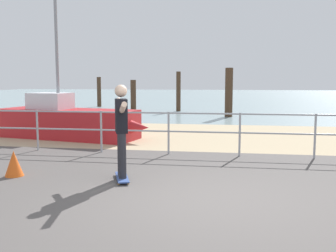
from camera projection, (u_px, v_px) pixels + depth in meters
name	position (u px, v px, depth m)	size (l,w,h in m)	color
ground_plane	(185.00, 227.00, 4.92)	(24.00, 10.00, 0.04)	#514C49
beach_strip	(213.00, 136.00, 12.77)	(24.00, 6.00, 0.04)	tan
sea_surface	(225.00, 97.00, 40.23)	(72.00, 50.00, 0.04)	#849EA3
railing_fence	(169.00, 126.00, 9.49)	(13.58, 0.05, 1.05)	#9EA0A5
sailboat	(72.00, 122.00, 12.13)	(5.07, 2.27, 4.48)	#B21E23
skateboard	(122.00, 177.00, 7.11)	(0.46, 0.82, 0.08)	#334C8C
skateboarder	(121.00, 125.00, 7.00)	(0.58, 1.39, 1.65)	#26262B
groyne_post_0	(99.00, 92.00, 25.77)	(0.27, 0.27, 1.95)	#422D1E
groyne_post_1	(133.00, 95.00, 23.35)	(0.33, 0.33, 1.77)	#422D1E
groyne_post_2	(178.00, 92.00, 22.08)	(0.25, 0.25, 2.24)	#422D1E
groyne_post_3	(229.00, 93.00, 18.86)	(0.37, 0.37, 2.36)	#422D1E
traffic_cone	(14.00, 164.00, 7.39)	(0.36, 0.36, 0.50)	#E55919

